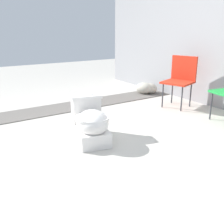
{
  "coord_description": "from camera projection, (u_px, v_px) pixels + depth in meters",
  "views": [
    {
      "loc": [
        2.68,
        -1.29,
        1.27
      ],
      "look_at": [
        0.13,
        0.35,
        0.3
      ],
      "focal_mm": 42.0,
      "sensor_mm": 36.0,
      "label": 1
    }
  ],
  "objects": [
    {
      "name": "ground_plane",
      "position": [
        82.0,
        137.0,
        3.2
      ],
      "size": [
        14.0,
        14.0,
        0.0
      ],
      "primitive_type": "plane",
      "color": "#B7B2A8"
    },
    {
      "name": "gravel_strip",
      "position": [
        75.0,
        106.0,
        4.48
      ],
      "size": [
        0.56,
        8.0,
        0.01
      ],
      "primitive_type": "cube",
      "color": "#605B56",
      "rests_on": "ground"
    },
    {
      "name": "toilet",
      "position": [
        91.0,
        123.0,
        3.05
      ],
      "size": [
        0.7,
        0.51,
        0.52
      ],
      "rotation": [
        0.0,
        0.0,
        -0.25
      ],
      "color": "white",
      "rests_on": "ground"
    },
    {
      "name": "folding_chair_left",
      "position": [
        181.0,
        76.0,
        4.36
      ],
      "size": [
        0.55,
        0.55,
        0.83
      ],
      "rotation": [
        0.0,
        0.0,
        -1.26
      ],
      "color": "red",
      "rests_on": "ground"
    },
    {
      "name": "boulder_near",
      "position": [
        144.0,
        88.0,
        5.29
      ],
      "size": [
        0.42,
        0.39,
        0.23
      ],
      "primitive_type": "ellipsoid",
      "rotation": [
        0.0,
        0.0,
        0.26
      ],
      "color": "#ADA899",
      "rests_on": "ground"
    },
    {
      "name": "boulder_far",
      "position": [
        150.0,
        88.0,
        5.31
      ],
      "size": [
        0.38,
        0.38,
        0.21
      ],
      "primitive_type": "ellipsoid",
      "rotation": [
        0.0,
        0.0,
        0.42
      ],
      "color": "#ADA899",
      "rests_on": "ground"
    }
  ]
}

